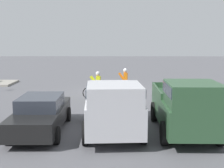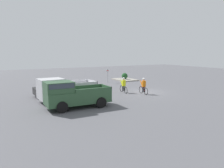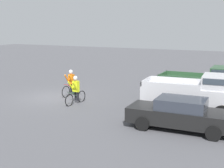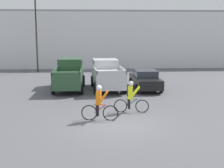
{
  "view_description": "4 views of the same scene",
  "coord_description": "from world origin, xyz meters",
  "views": [
    {
      "loc": [
        -0.19,
        20.86,
        3.72
      ],
      "look_at": [
        -0.02,
        4.18,
        1.2
      ],
      "focal_mm": 50.0,
      "sensor_mm": 36.0,
      "label": 1
    },
    {
      "loc": [
        -18.96,
        14.84,
        4.4
      ],
      "look_at": [
        -0.02,
        4.18,
        1.2
      ],
      "focal_mm": 35.0,
      "sensor_mm": 36.0,
      "label": 2
    },
    {
      "loc": [
        16.11,
        11.86,
        4.67
      ],
      "look_at": [
        -0.02,
        4.18,
        1.2
      ],
      "focal_mm": 50.0,
      "sensor_mm": 36.0,
      "label": 3
    },
    {
      "loc": [
        -1.13,
        -13.75,
        4.22
      ],
      "look_at": [
        -0.02,
        4.18,
        1.2
      ],
      "focal_mm": 50.0,
      "sensor_mm": 36.0,
      "label": 4
    }
  ],
  "objects": [
    {
      "name": "ground_plane",
      "position": [
        0.0,
        0.0,
        0.0
      ],
      "size": [
        80.0,
        80.0,
        0.0
      ],
      "primitive_type": "plane",
      "color": "#56565B"
    },
    {
      "name": "cyclist_1",
      "position": [
        -0.83,
        0.82,
        0.86
      ],
      "size": [
        1.79,
        0.5,
        1.74
      ],
      "color": "black",
      "rests_on": "ground_plane"
    },
    {
      "name": "pickup_truck_0",
      "position": [
        -2.86,
        9.29,
        1.14
      ],
      "size": [
        2.17,
        5.09,
        2.19
      ],
      "color": "#2D5133",
      "rests_on": "ground_plane"
    },
    {
      "name": "cyclist_0",
      "position": [
        0.86,
        2.22,
        0.86
      ],
      "size": [
        1.85,
        0.51,
        1.7
      ],
      "color": "black",
      "rests_on": "ground_plane"
    },
    {
      "name": "sedan_0",
      "position": [
        2.74,
        8.89,
        0.72
      ],
      "size": [
        1.97,
        4.74,
        1.43
      ],
      "color": "black",
      "rests_on": "ground_plane"
    },
    {
      "name": "pickup_truck_1",
      "position": [
        -0.08,
        9.14,
        1.11
      ],
      "size": [
        2.48,
        5.2,
        2.11
      ],
      "color": "silver",
      "rests_on": "ground_plane"
    }
  ]
}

